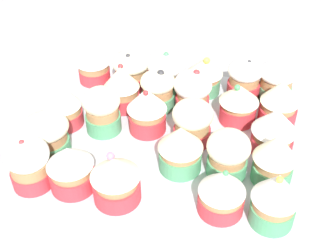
# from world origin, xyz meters

# --- Properties ---
(ground_plane) EXTENTS (1.80, 1.80, 0.03)m
(ground_plane) POSITION_xyz_m (0.00, 0.00, -0.01)
(ground_plane) COLOR #9E9EA3
(baking_tray) EXTENTS (0.43, 0.36, 0.01)m
(baking_tray) POSITION_xyz_m (0.00, 0.00, 0.01)
(baking_tray) COLOR silver
(baking_tray) RESTS_ON ground_plane
(cupcake_0) EXTENTS (0.06, 0.06, 0.07)m
(cupcake_0) POSITION_xyz_m (-0.16, -0.13, 0.05)
(cupcake_0) COLOR #4C9E6B
(cupcake_0) RESTS_ON baking_tray
(cupcake_1) EXTENTS (0.06, 0.06, 0.07)m
(cupcake_1) POSITION_xyz_m (-0.10, -0.13, 0.05)
(cupcake_1) COLOR #D1333D
(cupcake_1) RESTS_ON baking_tray
(cupcake_2) EXTENTS (0.06, 0.06, 0.07)m
(cupcake_2) POSITION_xyz_m (-0.04, -0.13, 0.05)
(cupcake_2) COLOR #4C9E6B
(cupcake_2) RESTS_ON baking_tray
(cupcake_3) EXTENTS (0.07, 0.07, 0.08)m
(cupcake_3) POSITION_xyz_m (0.03, -0.12, 0.05)
(cupcake_3) COLOR #4C9E6B
(cupcake_3) RESTS_ON baking_tray
(cupcake_4) EXTENTS (0.07, 0.07, 0.07)m
(cupcake_4) POSITION_xyz_m (0.09, -0.12, 0.04)
(cupcake_4) COLOR #D1333D
(cupcake_4) RESTS_ON baking_tray
(cupcake_5) EXTENTS (0.06, 0.06, 0.07)m
(cupcake_5) POSITION_xyz_m (0.16, -0.12, 0.05)
(cupcake_5) COLOR #D1333D
(cupcake_5) RESTS_ON baking_tray
(cupcake_6) EXTENTS (0.06, 0.06, 0.08)m
(cupcake_6) POSITION_xyz_m (-0.16, -0.07, 0.05)
(cupcake_6) COLOR #D1333D
(cupcake_6) RESTS_ON baking_tray
(cupcake_7) EXTENTS (0.06, 0.06, 0.07)m
(cupcake_7) POSITION_xyz_m (-0.10, -0.06, 0.05)
(cupcake_7) COLOR #D1333D
(cupcake_7) RESTS_ON baking_tray
(cupcake_8) EXTENTS (0.06, 0.06, 0.08)m
(cupcake_8) POSITION_xyz_m (-0.03, -0.07, 0.05)
(cupcake_8) COLOR #D1333D
(cupcake_8) RESTS_ON baking_tray
(cupcake_9) EXTENTS (0.06, 0.06, 0.07)m
(cupcake_9) POSITION_xyz_m (0.03, -0.07, 0.05)
(cupcake_9) COLOR #4C9E6B
(cupcake_9) RESTS_ON baking_tray
(cupcake_10) EXTENTS (0.06, 0.06, 0.08)m
(cupcake_10) POSITION_xyz_m (0.09, -0.06, 0.05)
(cupcake_10) COLOR #D1333D
(cupcake_10) RESTS_ON baking_tray
(cupcake_11) EXTENTS (0.06, 0.06, 0.07)m
(cupcake_11) POSITION_xyz_m (-0.15, -0.00, 0.05)
(cupcake_11) COLOR #D1333D
(cupcake_11) RESTS_ON baking_tray
(cupcake_12) EXTENTS (0.06, 0.06, 0.07)m
(cupcake_12) POSITION_xyz_m (-0.04, 0.01, 0.05)
(cupcake_12) COLOR #D1333D
(cupcake_12) RESTS_ON baking_tray
(cupcake_13) EXTENTS (0.06, 0.06, 0.08)m
(cupcake_13) POSITION_xyz_m (0.03, -0.01, 0.05)
(cupcake_13) COLOR #D1333D
(cupcake_13) RESTS_ON baking_tray
(cupcake_14) EXTENTS (0.06, 0.06, 0.07)m
(cupcake_14) POSITION_xyz_m (0.10, 0.01, 0.05)
(cupcake_14) COLOR #4C9E6B
(cupcake_14) RESTS_ON baking_tray
(cupcake_15) EXTENTS (0.06, 0.06, 0.08)m
(cupcake_15) POSITION_xyz_m (0.16, 0.01, 0.05)
(cupcake_15) COLOR #D1333D
(cupcake_15) RESTS_ON baking_tray
(cupcake_16) EXTENTS (0.06, 0.06, 0.08)m
(cupcake_16) POSITION_xyz_m (-0.16, 0.06, 0.05)
(cupcake_16) COLOR #4C9E6B
(cupcake_16) RESTS_ON baking_tray
(cupcake_17) EXTENTS (0.06, 0.06, 0.07)m
(cupcake_17) POSITION_xyz_m (-0.09, 0.06, 0.05)
(cupcake_17) COLOR #4C9E6B
(cupcake_17) RESTS_ON baking_tray
(cupcake_18) EXTENTS (0.06, 0.06, 0.07)m
(cupcake_18) POSITION_xyz_m (-0.03, 0.06, 0.05)
(cupcake_18) COLOR #4C9E6B
(cupcake_18) RESTS_ON baking_tray
(cupcake_19) EXTENTS (0.07, 0.07, 0.06)m
(cupcake_19) POSITION_xyz_m (0.16, 0.07, 0.04)
(cupcake_19) COLOR #4C9E6B
(cupcake_19) RESTS_ON baking_tray
(cupcake_20) EXTENTS (0.06, 0.06, 0.08)m
(cupcake_20) POSITION_xyz_m (-0.16, 0.13, 0.05)
(cupcake_20) COLOR #4C9E6B
(cupcake_20) RESTS_ON baking_tray
(cupcake_21) EXTENTS (0.06, 0.06, 0.07)m
(cupcake_21) POSITION_xyz_m (-0.09, 0.13, 0.05)
(cupcake_21) COLOR #D1333D
(cupcake_21) RESTS_ON baking_tray
(cupcake_22) EXTENTS (0.06, 0.06, 0.07)m
(cupcake_22) POSITION_xyz_m (0.04, 0.13, 0.05)
(cupcake_22) COLOR #D1333D
(cupcake_22) RESTS_ON baking_tray
(cupcake_23) EXTENTS (0.06, 0.06, 0.07)m
(cupcake_23) POSITION_xyz_m (0.10, 0.13, 0.05)
(cupcake_23) COLOR #D1333D
(cupcake_23) RESTS_ON baking_tray
(cupcake_24) EXTENTS (0.06, 0.06, 0.08)m
(cupcake_24) POSITION_xyz_m (0.16, 0.13, 0.05)
(cupcake_24) COLOR #D1333D
(cupcake_24) RESTS_ON baking_tray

